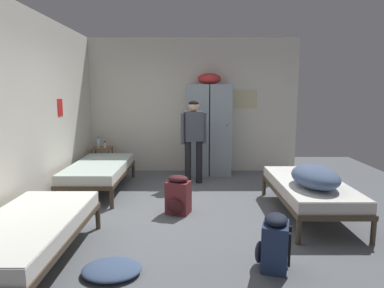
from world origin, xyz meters
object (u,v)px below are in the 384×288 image
locker_bank (208,128)px  shelf_unit (102,158)px  bed_left_rear (99,169)px  bedding_heap (314,177)px  person_traveler (193,134)px  bed_right (308,188)px  clothes_pile_denim (111,269)px  lotion_bottle (104,145)px  water_bottle (97,143)px  bed_left_front (27,230)px  backpack_navy (273,243)px  backpack_maroon (177,196)px

locker_bank → shelf_unit: locker_bank is taller
locker_bank → bed_left_rear: size_ratio=1.09×
bedding_heap → person_traveler: bearing=128.7°
shelf_unit → bed_right: (3.47, -2.32, 0.04)m
bed_right → clothes_pile_denim: bearing=-147.0°
locker_bank → lotion_bottle: 2.16m
lotion_bottle → water_bottle: bearing=158.2°
locker_bank → person_traveler: (-0.32, -0.73, -0.04)m
water_bottle → lotion_bottle: size_ratio=1.58×
person_traveler → lotion_bottle: (-1.81, 0.63, -0.30)m
bed_left_front → bed_left_rear: 2.57m
shelf_unit → person_traveler: person_traveler is taller
bed_left_rear → locker_bank: bearing=31.9°
locker_bank → bed_left_front: locker_bank is taller
bedding_heap → backpack_navy: bedding_heap is taller
bed_left_front → lotion_bottle: size_ratio=13.73×
bed_right → backpack_maroon: backpack_maroon is taller
bed_right → person_traveler: person_traveler is taller
backpack_navy → clothes_pile_denim: 1.57m
shelf_unit → water_bottle: size_ratio=2.61×
shelf_unit → person_traveler: size_ratio=0.37×
backpack_navy → bed_left_front: bearing=179.1°
bed_left_front → bed_left_rear: same height
bed_left_rear → person_traveler: 1.79m
bed_left_front → lotion_bottle: bearing=92.8°
backpack_navy → backpack_maroon: bearing=123.5°
bed_left_front → backpack_maroon: backpack_maroon is taller
shelf_unit → bed_left_front: size_ratio=0.30×
locker_bank → person_traveler: locker_bank is taller
bed_left_front → person_traveler: bearing=61.9°
locker_bank → backpack_maroon: locker_bank is taller
bed_left_rear → bed_left_front: bearing=-90.0°
shelf_unit → backpack_maroon: (1.65, -2.26, -0.09)m
bedding_heap → water_bottle: water_bottle is taller
bed_left_rear → backpack_navy: (2.40, -2.61, -0.12)m
backpack_navy → person_traveler: bearing=103.9°
locker_bank → backpack_navy: locker_bank is taller
lotion_bottle → backpack_maroon: 2.75m
bed_right → backpack_navy: bearing=-119.9°
bedding_heap → backpack_navy: size_ratio=1.59×
shelf_unit → person_traveler: bearing=-19.6°
bed_left_rear → water_bottle: water_bottle is taller
bed_left_rear → shelf_unit: bearing=102.3°
backpack_navy → locker_bank: bearing=96.7°
locker_bank → water_bottle: 2.30m
locker_bank → person_traveler: 0.80m
bed_left_front → lotion_bottle: lotion_bottle is taller
bedding_heap → lotion_bottle: bedding_heap is taller
bed_right → clothes_pile_denim: size_ratio=3.35×
bed_left_rear → water_bottle: bearing=105.8°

